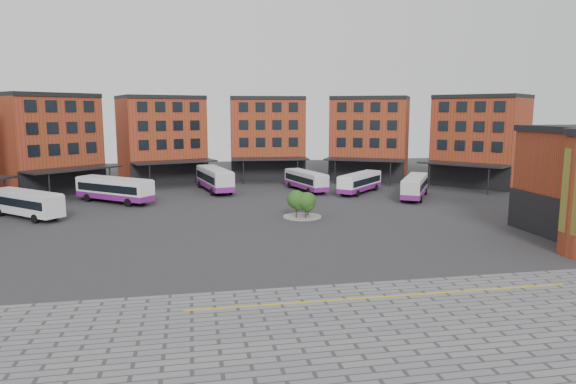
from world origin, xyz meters
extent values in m
plane|color=#28282B|center=(0.00, 0.00, 0.00)|extent=(160.00, 160.00, 0.00)
cube|color=slate|center=(2.00, -22.00, 0.01)|extent=(50.00, 22.00, 0.02)
cube|color=gold|center=(2.00, -14.00, 0.03)|extent=(26.00, 0.15, 0.02)
cylinder|color=black|center=(-32.52, 22.18, 2.00)|extent=(0.20, 0.20, 4.00)
cube|color=maroon|center=(-31.45, 36.93, 7.00)|extent=(16.35, 16.13, 14.00)
cube|color=black|center=(-28.20, 33.32, 2.00)|extent=(10.00, 9.07, 4.00)
cube|color=black|center=(-31.45, 36.93, 14.30)|extent=(16.55, 16.35, 0.60)
cube|color=black|center=(-28.07, 33.17, 9.20)|extent=(8.60, 7.77, 8.00)
cube|color=black|center=(-26.63, 31.58, 4.00)|extent=(12.61, 11.97, 0.25)
cylinder|color=black|center=(-28.81, 27.19, 2.00)|extent=(0.20, 0.20, 4.00)
cylinder|color=black|center=(-22.05, 33.28, 2.00)|extent=(0.20, 0.20, 4.00)
cube|color=maroon|center=(-15.30, 46.44, 7.00)|extent=(15.55, 13.69, 14.00)
cube|color=black|center=(-13.72, 41.85, 2.00)|extent=(12.45, 4.71, 4.00)
cube|color=black|center=(-15.30, 46.44, 14.30)|extent=(15.65, 13.97, 0.60)
cube|color=black|center=(-13.66, 41.66, 9.20)|extent=(10.87, 3.87, 8.00)
cube|color=black|center=(-12.96, 39.63, 4.00)|extent=(13.72, 8.39, 0.25)
cylinder|color=black|center=(-16.67, 36.45, 2.00)|extent=(0.20, 0.20, 4.00)
cylinder|color=black|center=(-8.07, 39.41, 2.00)|extent=(0.20, 0.20, 4.00)
cube|color=maroon|center=(3.28, 48.89, 7.00)|extent=(13.67, 10.88, 14.00)
cube|color=black|center=(2.94, 44.05, 2.00)|extent=(13.00, 1.41, 4.00)
cube|color=black|center=(3.28, 48.89, 14.30)|extent=(13.69, 11.18, 0.60)
cube|color=black|center=(2.93, 43.85, 9.20)|extent=(11.42, 0.95, 8.00)
cube|color=black|center=(2.78, 41.70, 4.00)|extent=(13.28, 5.30, 0.25)
cylinder|color=black|center=(-1.89, 40.22, 2.00)|extent=(0.20, 0.20, 4.00)
cylinder|color=black|center=(7.19, 39.59, 2.00)|extent=(0.20, 0.20, 4.00)
cube|color=maroon|center=(21.34, 43.88, 7.00)|extent=(16.12, 14.81, 14.00)
cube|color=black|center=(19.14, 39.56, 2.00)|extent=(11.81, 6.35, 4.00)
cube|color=black|center=(21.34, 43.88, 14.30)|extent=(16.26, 15.08, 0.60)
cube|color=black|center=(19.04, 39.38, 9.20)|extent=(10.26, 5.33, 8.00)
cube|color=black|center=(18.07, 37.46, 4.00)|extent=(13.58, 9.82, 0.25)
cylinder|color=black|center=(13.20, 37.92, 2.00)|extent=(0.20, 0.20, 4.00)
cylinder|color=black|center=(21.31, 33.79, 2.00)|extent=(0.20, 0.20, 4.00)
cube|color=maroon|center=(36.00, 32.21, 7.00)|extent=(16.02, 16.39, 14.00)
cube|color=black|center=(32.29, 29.09, 2.00)|extent=(8.74, 10.28, 4.00)
cube|color=black|center=(36.00, 32.21, 14.30)|extent=(16.25, 16.58, 0.60)
cube|color=black|center=(32.14, 28.96, 9.20)|extent=(7.47, 8.86, 8.00)
cube|color=black|center=(30.49, 27.58, 4.00)|extent=(11.73, 12.79, 0.25)
cylinder|color=black|center=(26.19, 29.91, 2.00)|extent=(0.20, 0.20, 4.00)
cylinder|color=black|center=(32.03, 22.94, 2.00)|extent=(0.20, 0.20, 4.00)
cube|color=black|center=(22.90, -2.00, 2.00)|extent=(0.40, 12.00, 4.00)
cube|color=#DA4F19|center=(20.10, -8.00, 5.50)|extent=(0.12, 2.20, 7.00)
cylinder|color=gray|center=(2.00, 12.00, 0.06)|extent=(4.40, 4.40, 0.12)
cylinder|color=#332114|center=(1.20, 11.40, 0.78)|extent=(0.14, 0.14, 1.55)
sphere|color=#1F4115|center=(1.20, 11.40, 2.17)|extent=(2.13, 2.13, 2.13)
sphere|color=#1F4115|center=(1.40, 11.25, 1.71)|extent=(1.49, 1.49, 1.49)
cylinder|color=#332114|center=(2.80, 12.60, 0.65)|extent=(0.14, 0.14, 1.30)
sphere|color=#1F4115|center=(2.80, 12.60, 1.82)|extent=(1.88, 1.88, 1.88)
sphere|color=#1F4115|center=(3.00, 12.45, 1.43)|extent=(1.32, 1.32, 1.32)
cylinder|color=#332114|center=(2.20, 11.00, 0.72)|extent=(0.14, 0.14, 1.44)
sphere|color=#1F4115|center=(2.20, 11.00, 2.02)|extent=(2.03, 2.03, 2.03)
sphere|color=#1F4115|center=(2.40, 10.85, 1.59)|extent=(1.42, 1.42, 1.42)
cube|color=silver|center=(-28.85, 17.37, 1.76)|extent=(9.68, 9.20, 2.42)
cube|color=black|center=(-28.85, 17.37, 1.93)|extent=(9.08, 8.65, 0.94)
cube|color=silver|center=(-28.85, 17.37, 3.02)|extent=(9.29, 8.83, 0.12)
cube|color=black|center=(-32.78, 21.00, 1.98)|extent=(1.51, 1.63, 1.09)
cylinder|color=black|center=(-30.57, 20.64, 0.49)|extent=(0.93, 0.89, 0.99)
cylinder|color=black|center=(-27.13, 14.10, 0.49)|extent=(0.93, 0.89, 0.99)
cylinder|color=black|center=(-25.45, 15.92, 0.49)|extent=(0.93, 0.89, 0.99)
cube|color=white|center=(-20.42, 25.79, 1.90)|extent=(10.76, 9.53, 2.62)
cube|color=black|center=(-20.42, 25.79, 2.08)|extent=(10.08, 8.98, 1.01)
cube|color=silver|center=(-20.42, 25.79, 3.26)|extent=(10.33, 9.15, 0.13)
cube|color=black|center=(-24.88, 29.46, 2.14)|extent=(1.54, 1.83, 1.17)
cube|color=#6F1A77|center=(-20.42, 25.79, 0.96)|extent=(10.82, 9.59, 0.75)
cylinder|color=black|center=(-24.17, 27.15, 0.53)|extent=(1.03, 0.93, 1.07)
cylinder|color=black|center=(-22.48, 29.21, 0.53)|extent=(1.03, 0.93, 1.07)
cylinder|color=black|center=(-18.37, 22.36, 0.53)|extent=(1.03, 0.93, 1.07)
cylinder|color=black|center=(-16.67, 24.42, 0.53)|extent=(1.03, 0.93, 1.07)
cube|color=silver|center=(-6.97, 33.43, 2.00)|extent=(5.25, 12.69, 2.76)
cube|color=black|center=(-6.97, 33.43, 2.19)|extent=(5.11, 11.73, 1.07)
cube|color=silver|center=(-6.97, 33.43, 3.43)|extent=(5.04, 12.18, 0.14)
cube|color=black|center=(-8.20, 39.39, 2.25)|extent=(2.37, 0.60, 1.24)
cube|color=#6F1A77|center=(-6.97, 33.43, 1.01)|extent=(5.30, 12.74, 0.79)
cylinder|color=black|center=(-9.15, 37.02, 0.56)|extent=(0.56, 1.17, 1.13)
cylinder|color=black|center=(-6.39, 37.59, 0.56)|extent=(0.56, 1.17, 1.13)
cylinder|color=black|center=(-7.55, 29.26, 0.56)|extent=(0.56, 1.17, 1.13)
cylinder|color=black|center=(-4.80, 29.83, 0.56)|extent=(0.56, 1.17, 1.13)
cube|color=silver|center=(6.72, 31.27, 1.69)|extent=(4.77, 10.74, 2.33)
cube|color=black|center=(6.72, 31.27, 1.86)|extent=(4.63, 9.94, 0.90)
cube|color=silver|center=(6.72, 31.27, 2.90)|extent=(4.58, 10.31, 0.11)
cube|color=black|center=(5.52, 36.27, 1.90)|extent=(2.00, 0.59, 1.05)
cube|color=#6F1A77|center=(6.72, 31.27, 0.86)|extent=(4.82, 10.79, 0.67)
cylinder|color=black|center=(4.78, 34.25, 0.48)|extent=(0.50, 0.99, 0.95)
cylinder|color=black|center=(7.10, 34.81, 0.48)|extent=(0.50, 0.99, 0.95)
cylinder|color=black|center=(6.35, 27.73, 0.48)|extent=(0.50, 0.99, 0.95)
cylinder|color=black|center=(8.67, 28.29, 0.48)|extent=(0.50, 0.99, 0.95)
cube|color=white|center=(14.12, 27.66, 1.69)|extent=(8.87, 9.27, 2.33)
cube|color=black|center=(14.12, 27.66, 1.85)|extent=(8.34, 8.70, 0.90)
cube|color=silver|center=(14.12, 27.66, 2.90)|extent=(8.51, 8.90, 0.11)
cube|color=black|center=(17.62, 31.41, 1.90)|extent=(1.56, 1.46, 1.05)
cube|color=#6F1A77|center=(14.12, 27.66, 0.86)|extent=(8.92, 9.33, 0.67)
cylinder|color=black|center=(15.53, 30.92, 0.48)|extent=(0.86, 0.89, 0.95)
cylinder|color=black|center=(17.27, 29.30, 0.48)|extent=(0.86, 0.89, 0.95)
cylinder|color=black|center=(10.97, 26.02, 0.48)|extent=(0.86, 0.89, 0.95)
cylinder|color=black|center=(12.71, 24.40, 0.48)|extent=(0.86, 0.89, 0.95)
cube|color=silver|center=(20.14, 21.83, 1.75)|extent=(7.67, 10.56, 2.41)
cube|color=black|center=(20.14, 21.83, 1.92)|extent=(7.27, 9.85, 0.94)
cube|color=silver|center=(20.14, 21.83, 3.00)|extent=(7.36, 10.14, 0.12)
cube|color=black|center=(22.87, 26.39, 1.97)|extent=(1.86, 1.18, 1.08)
cube|color=#6F1A77|center=(20.14, 21.83, 0.89)|extent=(7.72, 10.62, 0.69)
cylinder|color=black|center=(20.86, 25.43, 0.49)|extent=(0.76, 1.00, 0.98)
cylinder|color=black|center=(22.98, 24.17, 0.49)|extent=(0.76, 1.00, 0.98)
cylinder|color=black|center=(17.31, 19.48, 0.49)|extent=(0.76, 1.00, 0.98)
cylinder|color=black|center=(19.42, 18.22, 0.49)|extent=(0.76, 1.00, 0.98)
camera|label=1|loc=(-10.21, -44.26, 11.99)|focal=32.00mm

